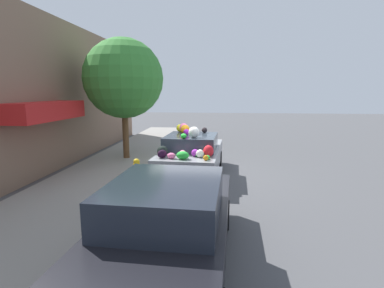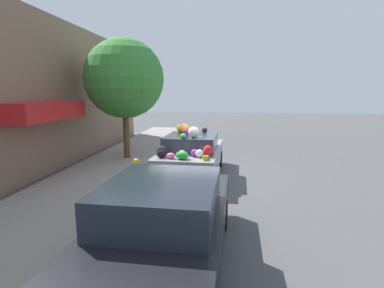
# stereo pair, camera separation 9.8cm
# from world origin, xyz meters

# --- Properties ---
(ground_plane) EXTENTS (60.00, 60.00, 0.00)m
(ground_plane) POSITION_xyz_m (0.00, 0.00, 0.00)
(ground_plane) COLOR #4C4C4F
(sidewalk_curb) EXTENTS (24.00, 3.20, 0.15)m
(sidewalk_curb) POSITION_xyz_m (0.00, 2.70, 0.07)
(sidewalk_curb) COLOR gray
(sidewalk_curb) RESTS_ON ground
(building_facade) EXTENTS (18.00, 1.20, 5.33)m
(building_facade) POSITION_xyz_m (-0.06, 4.92, 2.64)
(building_facade) COLOR #846651
(building_facade) RESTS_ON ground
(street_tree) EXTENTS (3.05, 3.05, 4.63)m
(street_tree) POSITION_xyz_m (1.72, 2.81, 3.24)
(street_tree) COLOR brown
(street_tree) RESTS_ON sidewalk_curb
(fire_hydrant) EXTENTS (0.20, 0.20, 0.70)m
(fire_hydrant) POSITION_xyz_m (-1.45, 1.46, 0.49)
(fire_hydrant) COLOR gold
(fire_hydrant) RESTS_ON sidewalk_curb
(art_car) EXTENTS (4.09, 1.99, 1.70)m
(art_car) POSITION_xyz_m (-0.05, -0.00, 0.74)
(art_car) COLOR gray
(art_car) RESTS_ON ground
(parked_car_plain) EXTENTS (4.57, 2.01, 1.44)m
(parked_car_plain) POSITION_xyz_m (-5.35, -0.17, 0.73)
(parked_car_plain) COLOR black
(parked_car_plain) RESTS_ON ground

